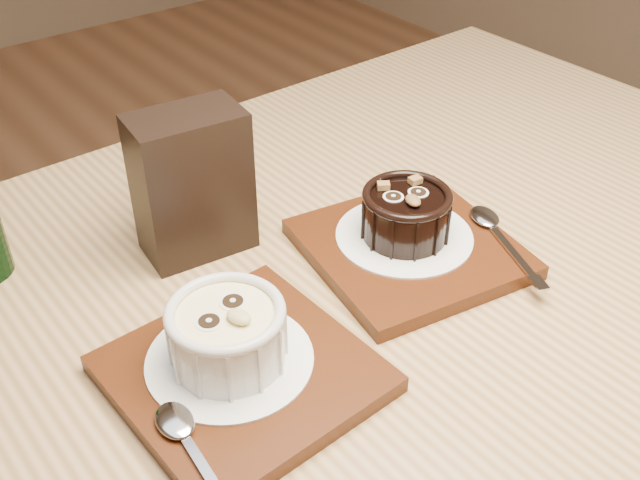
{
  "coord_description": "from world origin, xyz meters",
  "views": [
    {
      "loc": [
        -0.3,
        -0.63,
        1.18
      ],
      "look_at": [
        0.0,
        -0.24,
        0.81
      ],
      "focal_mm": 42.0,
      "sensor_mm": 36.0,
      "label": 1
    }
  ],
  "objects_px": {
    "table": "(344,387)",
    "ramekin_dark": "(406,212)",
    "tray_left": "(242,374)",
    "ramekin_white": "(227,332)",
    "condiment_stand": "(192,184)",
    "tray_right": "(409,249)"
  },
  "relations": [
    {
      "from": "table",
      "to": "tray_left",
      "type": "bearing_deg",
      "value": -174.8
    },
    {
      "from": "tray_left",
      "to": "ramekin_dark",
      "type": "height_order",
      "value": "ramekin_dark"
    },
    {
      "from": "tray_right",
      "to": "condiment_stand",
      "type": "xyz_separation_m",
      "value": [
        -0.15,
        0.13,
        0.06
      ]
    },
    {
      "from": "tray_right",
      "to": "ramekin_dark",
      "type": "relative_size",
      "value": 2.15
    },
    {
      "from": "ramekin_white",
      "to": "condiment_stand",
      "type": "distance_m",
      "value": 0.18
    },
    {
      "from": "ramekin_dark",
      "to": "ramekin_white",
      "type": "bearing_deg",
      "value": -150.14
    },
    {
      "from": "tray_left",
      "to": "tray_right",
      "type": "height_order",
      "value": "same"
    },
    {
      "from": "tray_left",
      "to": "ramekin_dark",
      "type": "relative_size",
      "value": 2.15
    },
    {
      "from": "table",
      "to": "ramekin_dark",
      "type": "bearing_deg",
      "value": 20.74
    },
    {
      "from": "table",
      "to": "ramekin_white",
      "type": "height_order",
      "value": "ramekin_white"
    },
    {
      "from": "condiment_stand",
      "to": "ramekin_white",
      "type": "bearing_deg",
      "value": -112.18
    },
    {
      "from": "table",
      "to": "tray_left",
      "type": "height_order",
      "value": "tray_left"
    },
    {
      "from": "table",
      "to": "tray_left",
      "type": "xyz_separation_m",
      "value": [
        -0.11,
        -0.01,
        0.1
      ]
    },
    {
      "from": "ramekin_dark",
      "to": "table",
      "type": "bearing_deg",
      "value": -139.07
    },
    {
      "from": "table",
      "to": "ramekin_white",
      "type": "xyz_separation_m",
      "value": [
        -0.12,
        0.0,
        0.14
      ]
    },
    {
      "from": "tray_left",
      "to": "tray_right",
      "type": "relative_size",
      "value": 1.0
    },
    {
      "from": "table",
      "to": "ramekin_dark",
      "type": "relative_size",
      "value": 14.46
    },
    {
      "from": "table",
      "to": "condiment_stand",
      "type": "xyz_separation_m",
      "value": [
        -0.05,
        0.16,
        0.16
      ]
    },
    {
      "from": "table",
      "to": "tray_right",
      "type": "relative_size",
      "value": 6.73
    },
    {
      "from": "ramekin_dark",
      "to": "condiment_stand",
      "type": "relative_size",
      "value": 0.6
    },
    {
      "from": "tray_left",
      "to": "ramekin_white",
      "type": "xyz_separation_m",
      "value": [
        -0.0,
        0.01,
        0.04
      ]
    },
    {
      "from": "condiment_stand",
      "to": "ramekin_dark",
      "type": "bearing_deg",
      "value": -39.38
    }
  ]
}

